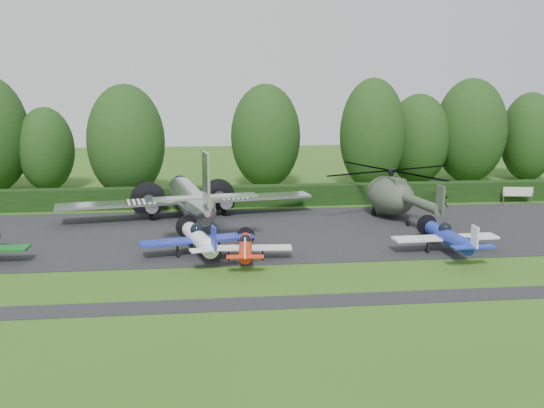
{
  "coord_description": "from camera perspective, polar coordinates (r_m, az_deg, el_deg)",
  "views": [
    {
      "loc": [
        -1.05,
        -37.13,
        11.73
      ],
      "look_at": [
        4.17,
        9.13,
        2.5
      ],
      "focal_mm": 40.0,
      "sensor_mm": 36.0,
      "label": 1
    }
  ],
  "objects": [
    {
      "name": "tree_5",
      "position": [
        69.19,
        -0.6,
        6.38
      ],
      "size": [
        7.92,
        7.92,
        11.81
      ],
      "color": "black",
      "rests_on": "ground"
    },
    {
      "name": "tree_7",
      "position": [
        64.81,
        -13.57,
        5.74
      ],
      "size": [
        7.99,
        7.99,
        11.81
      ],
      "color": "black",
      "rests_on": "ground"
    },
    {
      "name": "apron",
      "position": [
        48.58,
        -5.02,
        -2.8
      ],
      "size": [
        70.0,
        18.0,
        0.01
      ],
      "primitive_type": "cube",
      "color": "black",
      "rests_on": "ground"
    },
    {
      "name": "sign_board",
      "position": [
        65.25,
        22.14,
        1.02
      ],
      "size": [
        2.94,
        0.11,
        1.65
      ],
      "rotation": [
        0.0,
        0.0,
        0.15
      ],
      "color": "#3F3326",
      "rests_on": "ground"
    },
    {
      "name": "tree_6",
      "position": [
        81.04,
        23.05,
        5.84
      ],
      "size": [
        6.83,
        6.83,
        10.82
      ],
      "color": "black",
      "rests_on": "ground"
    },
    {
      "name": "light_plane_blue",
      "position": [
        44.27,
        16.28,
        -2.99
      ],
      "size": [
        7.58,
        7.97,
        2.91
      ],
      "rotation": [
        0.0,
        0.0,
        -0.04
      ],
      "color": "#1A2C9C",
      "rests_on": "ground"
    },
    {
      "name": "tree_8",
      "position": [
        76.7,
        18.16,
        6.54
      ],
      "size": [
        8.43,
        8.43,
        12.47
      ],
      "color": "black",
      "rests_on": "ground"
    },
    {
      "name": "helicopter",
      "position": [
        54.67,
        11.08,
        1.13
      ],
      "size": [
        13.59,
        15.92,
        4.38
      ],
      "rotation": [
        0.0,
        0.0,
        -0.14
      ],
      "color": "#343F31",
      "rests_on": "ground"
    },
    {
      "name": "ground",
      "position": [
        38.96,
        -4.63,
        -6.35
      ],
      "size": [
        160.0,
        160.0,
        0.0
      ],
      "primitive_type": "plane",
      "color": "#325919",
      "rests_on": "ground"
    },
    {
      "name": "tree_3",
      "position": [
        71.85,
        -20.5,
        4.84
      ],
      "size": [
        6.15,
        6.15,
        9.31
      ],
      "color": "black",
      "rests_on": "ground"
    },
    {
      "name": "transport_plane",
      "position": [
        52.69,
        -7.76,
        0.46
      ],
      "size": [
        22.36,
        17.15,
        7.17
      ],
      "rotation": [
        0.0,
        0.0,
        -0.17
      ],
      "color": "silver",
      "rests_on": "ground"
    },
    {
      "name": "taxiway_verge",
      "position": [
        33.29,
        -4.28,
        -9.45
      ],
      "size": [
        70.0,
        2.0,
        0.0
      ],
      "primitive_type": "cube",
      "color": "black",
      "rests_on": "ground"
    },
    {
      "name": "light_plane_orange",
      "position": [
        40.69,
        -2.52,
        -4.09
      ],
      "size": [
        6.25,
        6.57,
        2.4
      ],
      "rotation": [
        0.0,
        0.0,
        0.07
      ],
      "color": "red",
      "rests_on": "ground"
    },
    {
      "name": "hedgerow",
      "position": [
        59.31,
        -5.3,
        -0.24
      ],
      "size": [
        90.0,
        1.6,
        2.0
      ],
      "primitive_type": "cube",
      "color": "black",
      "rests_on": "ground"
    },
    {
      "name": "tree_0",
      "position": [
        68.81,
        9.43,
        6.47
      ],
      "size": [
        7.26,
        7.26,
        12.47
      ],
      "color": "black",
      "rests_on": "ground"
    },
    {
      "name": "light_plane_white",
      "position": [
        42.04,
        -6.84,
        -3.27
      ],
      "size": [
        7.98,
        8.39,
        3.07
      ],
      "rotation": [
        0.0,
        0.0,
        -0.24
      ],
      "color": "white",
      "rests_on": "ground"
    },
    {
      "name": "tree_4",
      "position": [
        74.29,
        13.6,
        5.95
      ],
      "size": [
        7.45,
        7.45,
        10.66
      ],
      "color": "black",
      "rests_on": "ground"
    }
  ]
}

